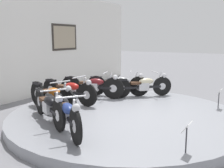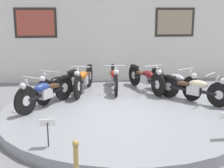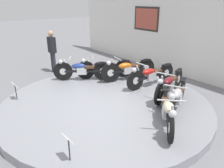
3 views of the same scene
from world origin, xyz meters
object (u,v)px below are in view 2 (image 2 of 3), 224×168
(motorcycle_black, at_px, (58,84))
(info_placard_front_left, at_px, (48,126))
(motorcycle_maroon, at_px, (146,78))
(motorcycle_red, at_px, (114,77))
(motorcycle_orange, at_px, (84,79))
(motorcycle_silver, at_px, (174,81))
(motorcycle_blue, at_px, (45,91))
(motorcycle_cream, at_px, (194,88))

(motorcycle_black, bearing_deg, info_placard_front_left, -90.38)
(motorcycle_maroon, bearing_deg, motorcycle_red, 167.93)
(motorcycle_black, distance_m, info_placard_front_left, 2.97)
(motorcycle_orange, relative_size, motorcycle_silver, 1.09)
(motorcycle_blue, height_order, motorcycle_cream, motorcycle_blue)
(motorcycle_red, xyz_separation_m, motorcycle_cream, (1.83, -1.44, -0.01))
(motorcycle_black, xyz_separation_m, motorcycle_silver, (3.09, -0.00, -0.01))
(motorcycle_red, relative_size, motorcycle_cream, 1.39)
(motorcycle_maroon, bearing_deg, motorcycle_orange, 179.96)
(motorcycle_maroon, relative_size, motorcycle_silver, 1.06)
(motorcycle_blue, bearing_deg, motorcycle_cream, 0.03)
(motorcycle_orange, xyz_separation_m, motorcycle_maroon, (1.77, -0.00, -0.01))
(motorcycle_black, relative_size, info_placard_front_left, 3.45)
(motorcycle_red, relative_size, motorcycle_maroon, 1.03)
(motorcycle_red, height_order, motorcycle_cream, motorcycle_red)
(motorcycle_blue, height_order, motorcycle_orange, motorcycle_orange)
(motorcycle_silver, bearing_deg, motorcycle_black, 179.96)
(motorcycle_blue, distance_m, info_placard_front_left, 2.26)
(motorcycle_orange, bearing_deg, motorcycle_red, 12.07)
(motorcycle_blue, height_order, motorcycle_black, motorcycle_blue)
(motorcycle_black, height_order, motorcycle_red, motorcycle_black)
(motorcycle_red, distance_m, motorcycle_silver, 1.70)
(motorcycle_black, distance_m, motorcycle_silver, 3.09)
(motorcycle_orange, relative_size, motorcycle_cream, 1.38)
(motorcycle_blue, bearing_deg, motorcycle_orange, 53.29)
(motorcycle_blue, bearing_deg, info_placard_front_left, -83.57)
(motorcycle_cream, height_order, info_placard_front_left, motorcycle_cream)
(motorcycle_red, bearing_deg, motorcycle_silver, -24.89)
(motorcycle_black, bearing_deg, motorcycle_silver, -0.04)
(motorcycle_orange, xyz_separation_m, motorcycle_red, (0.88, 0.19, -0.02))
(motorcycle_blue, relative_size, motorcycle_orange, 0.84)
(motorcycle_blue, xyz_separation_m, motorcycle_black, (0.27, 0.73, -0.00))
(motorcycle_maroon, height_order, motorcycle_silver, motorcycle_maroon)
(motorcycle_blue, bearing_deg, motorcycle_black, 69.47)
(motorcycle_blue, height_order, motorcycle_red, motorcycle_blue)
(motorcycle_black, bearing_deg, motorcycle_blue, -110.53)
(motorcycle_red, bearing_deg, motorcycle_black, -155.15)
(info_placard_front_left, bearing_deg, motorcycle_blue, 96.43)
(motorcycle_cream, distance_m, info_placard_front_left, 4.07)
(motorcycle_blue, bearing_deg, motorcycle_silver, 12.19)
(motorcycle_orange, xyz_separation_m, motorcycle_silver, (2.43, -0.53, -0.02))
(motorcycle_orange, xyz_separation_m, info_placard_front_left, (-0.68, -3.50, -0.03))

